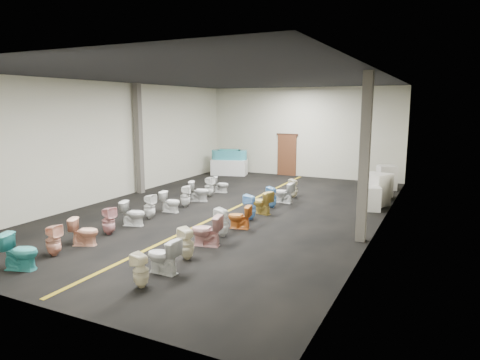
% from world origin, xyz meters
% --- Properties ---
extents(floor, '(16.00, 16.00, 0.00)m').
position_xyz_m(floor, '(0.00, 0.00, 0.00)').
color(floor, black).
rests_on(floor, ground).
extents(ceiling, '(16.00, 16.00, 0.00)m').
position_xyz_m(ceiling, '(0.00, 0.00, 4.50)').
color(ceiling, black).
rests_on(ceiling, ground).
extents(wall_back, '(10.00, 0.00, 10.00)m').
position_xyz_m(wall_back, '(0.00, 8.00, 2.25)').
color(wall_back, beige).
rests_on(wall_back, ground).
extents(wall_front, '(10.00, 0.00, 10.00)m').
position_xyz_m(wall_front, '(0.00, -8.00, 2.25)').
color(wall_front, beige).
rests_on(wall_front, ground).
extents(wall_left, '(0.00, 16.00, 16.00)m').
position_xyz_m(wall_left, '(-5.00, 0.00, 2.25)').
color(wall_left, beige).
rests_on(wall_left, ground).
extents(wall_right, '(0.00, 16.00, 16.00)m').
position_xyz_m(wall_right, '(5.00, 0.00, 2.25)').
color(wall_right, beige).
rests_on(wall_right, ground).
extents(aisle_stripe, '(0.12, 15.60, 0.01)m').
position_xyz_m(aisle_stripe, '(0.00, 0.00, 0.00)').
color(aisle_stripe, olive).
rests_on(aisle_stripe, floor).
extents(back_door, '(1.00, 0.10, 2.10)m').
position_xyz_m(back_door, '(-0.80, 7.94, 1.05)').
color(back_door, '#562D19').
rests_on(back_door, floor).
extents(door_frame, '(1.15, 0.08, 0.10)m').
position_xyz_m(door_frame, '(-0.80, 7.95, 2.12)').
color(door_frame, '#331C11').
rests_on(door_frame, back_door).
extents(column_left, '(0.25, 0.25, 4.50)m').
position_xyz_m(column_left, '(-4.75, 1.00, 2.25)').
color(column_left, '#59544C').
rests_on(column_left, floor).
extents(column_right, '(0.25, 0.25, 4.50)m').
position_xyz_m(column_right, '(4.75, -1.50, 2.25)').
color(column_right, '#59544C').
rests_on(column_right, floor).
extents(display_table, '(1.99, 1.36, 0.81)m').
position_xyz_m(display_table, '(-3.57, 6.77, 0.40)').
color(display_table, white).
rests_on(display_table, floor).
extents(bathtub, '(1.81, 1.01, 0.55)m').
position_xyz_m(bathtub, '(-3.57, 6.77, 1.07)').
color(bathtub, teal).
rests_on(bathtub, display_table).
extents(appliance_crate_a, '(0.80, 0.80, 0.83)m').
position_xyz_m(appliance_crate_a, '(4.40, 2.12, 0.41)').
color(appliance_crate_a, silver).
rests_on(appliance_crate_a, floor).
extents(appliance_crate_b, '(1.12, 1.12, 1.18)m').
position_xyz_m(appliance_crate_b, '(4.40, 2.96, 0.59)').
color(appliance_crate_b, silver).
rests_on(appliance_crate_b, floor).
extents(appliance_crate_c, '(0.93, 0.93, 0.94)m').
position_xyz_m(appliance_crate_c, '(4.40, 4.42, 0.47)').
color(appliance_crate_c, beige).
rests_on(appliance_crate_c, floor).
extents(appliance_crate_d, '(0.96, 0.96, 1.04)m').
position_xyz_m(appliance_crate_d, '(4.40, 6.27, 0.52)').
color(appliance_crate_d, beige).
rests_on(appliance_crate_d, floor).
extents(toilet_left_0, '(0.92, 0.70, 0.84)m').
position_xyz_m(toilet_left_0, '(-1.70, -6.93, 0.42)').
color(toilet_left_0, teal).
rests_on(toilet_left_0, floor).
extents(toilet_left_1, '(0.38, 0.38, 0.79)m').
position_xyz_m(toilet_left_1, '(-1.75, -5.99, 0.39)').
color(toilet_left_1, '#F9B397').
rests_on(toilet_left_1, floor).
extents(toilet_left_2, '(0.83, 0.67, 0.74)m').
position_xyz_m(toilet_left_2, '(-1.69, -5.06, 0.37)').
color(toilet_left_2, '#F9B392').
rests_on(toilet_left_2, floor).
extents(toilet_left_3, '(0.41, 0.40, 0.81)m').
position_xyz_m(toilet_left_3, '(-1.78, -4.07, 0.41)').
color(toilet_left_3, '#DA9799').
rests_on(toilet_left_3, floor).
extents(toilet_left_4, '(0.83, 0.61, 0.76)m').
position_xyz_m(toilet_left_4, '(-1.77, -3.03, 0.38)').
color(toilet_left_4, white).
rests_on(toilet_left_4, floor).
extents(toilet_left_5, '(0.38, 0.37, 0.81)m').
position_xyz_m(toilet_left_5, '(-1.82, -2.17, 0.40)').
color(toilet_left_5, white).
rests_on(toilet_left_5, floor).
extents(toilet_left_6, '(0.74, 0.47, 0.71)m').
position_xyz_m(toilet_left_6, '(-1.71, -1.17, 0.36)').
color(toilet_left_6, white).
rests_on(toilet_left_6, floor).
extents(toilet_left_7, '(0.48, 0.47, 0.79)m').
position_xyz_m(toilet_left_7, '(-1.67, -0.31, 0.40)').
color(toilet_left_7, white).
rests_on(toilet_left_7, floor).
extents(toilet_left_8, '(0.86, 0.66, 0.77)m').
position_xyz_m(toilet_left_8, '(-1.72, 0.72, 0.39)').
color(toilet_left_8, silver).
rests_on(toilet_left_8, floor).
extents(toilet_left_9, '(0.41, 0.40, 0.82)m').
position_xyz_m(toilet_left_9, '(-1.78, 1.58, 0.41)').
color(toilet_left_9, white).
rests_on(toilet_left_9, floor).
extents(toilet_left_10, '(0.72, 0.51, 0.66)m').
position_xyz_m(toilet_left_10, '(-1.76, 2.53, 0.33)').
color(toilet_left_10, silver).
rests_on(toilet_left_10, floor).
extents(toilet_right_0, '(0.37, 0.36, 0.72)m').
position_xyz_m(toilet_right_0, '(1.35, -6.52, 0.36)').
color(toilet_right_0, beige).
rests_on(toilet_right_0, floor).
extents(toilet_right_1, '(0.79, 0.46, 0.79)m').
position_xyz_m(toilet_right_1, '(1.29, -5.71, 0.39)').
color(toilet_right_1, silver).
rests_on(toilet_right_1, floor).
extents(toilet_right_2, '(0.45, 0.45, 0.78)m').
position_xyz_m(toilet_right_2, '(1.30, -4.76, 0.39)').
color(toilet_right_2, beige).
rests_on(toilet_right_2, floor).
extents(toilet_right_3, '(0.89, 0.61, 0.83)m').
position_xyz_m(toilet_right_3, '(1.21, -3.70, 0.42)').
color(toilet_right_3, '#D89C99').
rests_on(toilet_right_3, floor).
extents(toilet_right_4, '(0.42, 0.41, 0.81)m').
position_xyz_m(toilet_right_4, '(1.20, -2.81, 0.41)').
color(toilet_right_4, white).
rests_on(toilet_right_4, floor).
extents(toilet_right_5, '(0.76, 0.51, 0.71)m').
position_xyz_m(toilet_right_5, '(1.28, -1.89, 0.36)').
color(toilet_right_5, orange).
rests_on(toilet_right_5, floor).
extents(toilet_right_6, '(0.38, 0.38, 0.82)m').
position_xyz_m(toilet_right_6, '(1.16, -0.86, 0.41)').
color(toilet_right_6, '#82BBF0').
rests_on(toilet_right_6, floor).
extents(toilet_right_7, '(0.87, 0.65, 0.79)m').
position_xyz_m(toilet_right_7, '(1.17, 0.01, 0.39)').
color(toilet_right_7, gold).
rests_on(toilet_right_7, floor).
extents(toilet_right_8, '(0.40, 0.39, 0.76)m').
position_xyz_m(toilet_right_8, '(1.17, 0.98, 0.38)').
color(toilet_right_8, '#68A7DD').
rests_on(toilet_right_8, floor).
extents(toilet_right_9, '(0.79, 0.49, 0.77)m').
position_xyz_m(toilet_right_9, '(1.27, 1.90, 0.39)').
color(toilet_right_9, white).
rests_on(toilet_right_9, floor).
extents(toilet_right_10, '(0.44, 0.43, 0.73)m').
position_xyz_m(toilet_right_10, '(1.30, 2.96, 0.36)').
color(toilet_right_10, beige).
rests_on(toilet_right_10, floor).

